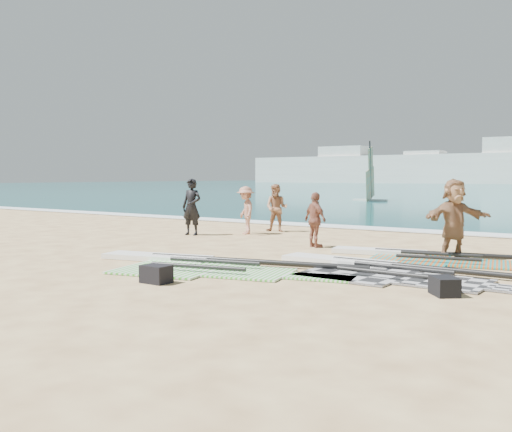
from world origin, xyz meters
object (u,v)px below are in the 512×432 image
Objects in this scene: gear_bag_near at (156,274)px; beachgoer_left at (277,208)px; beachgoer_back at (315,220)px; beachgoer_right at (454,219)px; rig_orange at (421,257)px; rig_green at (195,264)px; gear_bag_far at (444,286)px; person_wetsuit at (192,207)px; beachgoer_mid at (246,210)px; rig_grey at (381,270)px.

beachgoer_left is (-3.56, 9.75, 0.70)m from gear_bag_near.
beachgoer_back is 0.80× the size of beachgoer_right.
rig_orange is 10.72× the size of gear_bag_near.
rig_green is 12.46× the size of gear_bag_far.
beachgoer_left is 4.73m from beachgoer_back.
gear_bag_far is 0.27× the size of person_wetsuit.
beachgoer_left is at bearing -17.76° from beachgoer_back.
rig_orange is 3.43× the size of beachgoer_mid.
beachgoer_back reaches higher than rig_green.
beachgoer_left is (-2.87, 7.82, 0.82)m from rig_green.
rig_green is at bearing -144.86° from rig_orange.
beachgoer_right is at bearing -155.42° from beachgoer_back.
person_wetsuit is at bearing -94.41° from beachgoer_mid.
beachgoer_mid is (-3.97, 8.39, 0.67)m from gear_bag_near.
person_wetsuit is at bearing 158.40° from rig_grey.
gear_bag_near is 0.28× the size of person_wetsuit.
rig_grey is at bearing -57.92° from beachgoer_left.
gear_bag_far is (1.80, -1.59, 0.11)m from rig_grey.
beachgoer_left is 1.04× the size of beachgoer_mid.
person_wetsuit is at bearing -137.76° from beachgoer_left.
beachgoer_left reaches higher than beachgoer_mid.
rig_green is 7.29m from beachgoer_mid.
gear_bag_near is at bearing -61.63° from person_wetsuit.
rig_orange is 3.64× the size of beachgoer_back.
gear_bag_far is (4.84, 1.97, -0.01)m from gear_bag_near.
beachgoer_mid reaches higher than rig_green.
person_wetsuit is at bearing 126.88° from gear_bag_near.
beachgoer_right is (0.65, 0.42, 0.94)m from rig_orange.
rig_green is at bearing -56.58° from person_wetsuit.
beachgoer_mid is 4.27m from beachgoer_back.
person_wetsuit is 9.08m from beachgoer_right.
beachgoer_mid is at bearing 111.63° from beachgoer_right.
person_wetsuit is 1.89m from beachgoer_mid.
gear_bag_near is at bearing -129.08° from rig_orange.
gear_bag_near is 0.27× the size of beachgoer_right.
beachgoer_right is (3.75, 6.38, 0.82)m from gear_bag_near.
gear_bag_near is 9.31m from beachgoer_mid.
beachgoer_left reaches higher than rig_grey.
beachgoer_back is 3.90m from beachgoer_right.
gear_bag_near reaches higher than gear_bag_far.
rig_grey is 3.65× the size of beachgoer_left.
rig_grey is 11.99× the size of gear_bag_far.
beachgoer_mid reaches higher than gear_bag_far.
beachgoer_left is at bearing 138.03° from rig_grey.
person_wetsuit is (-5.30, 7.07, 0.80)m from gear_bag_near.
gear_bag_far is 0.27× the size of beachgoer_right.
person_wetsuit reaches higher than gear_bag_near.
person_wetsuit is 3.20m from beachgoer_left.
beachgoer_left is at bearing 48.53° from person_wetsuit.
rig_orange is 10.83× the size of gear_bag_far.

